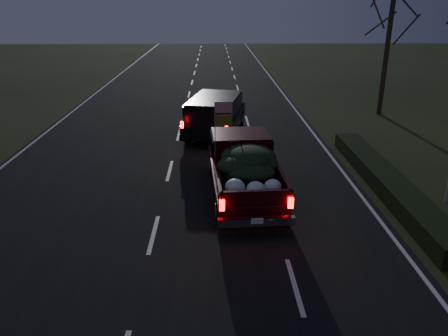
{
  "coord_description": "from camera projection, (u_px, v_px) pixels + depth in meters",
  "views": [
    {
      "loc": [
        1.74,
        -10.97,
        6.22
      ],
      "look_at": [
        2.06,
        1.88,
        1.3
      ],
      "focal_mm": 35.0,
      "sensor_mm": 36.0,
      "label": 1
    }
  ],
  "objects": [
    {
      "name": "hedge_row",
      "position": [
        387.0,
        182.0,
        15.3
      ],
      "size": [
        1.0,
        10.0,
        0.6
      ],
      "primitive_type": "cube",
      "color": "black",
      "rests_on": "ground"
    },
    {
      "name": "bare_tree_far",
      "position": [
        391.0,
        21.0,
        23.89
      ],
      "size": [
        3.6,
        3.6,
        7.0
      ],
      "color": "black",
      "rests_on": "ground"
    },
    {
      "name": "lead_suv",
      "position": [
        215.0,
        111.0,
        21.42
      ],
      "size": [
        3.26,
        5.69,
        1.54
      ],
      "rotation": [
        0.0,
        0.0,
        -0.2
      ],
      "color": "black",
      "rests_on": "ground"
    },
    {
      "name": "road_asphalt",
      "position": [
        154.0,
        234.0,
        12.42
      ],
      "size": [
        14.0,
        120.0,
        0.02
      ],
      "primitive_type": "cube",
      "color": "black",
      "rests_on": "ground"
    },
    {
      "name": "pickup_truck",
      "position": [
        244.0,
        165.0,
        14.65
      ],
      "size": [
        2.42,
        5.62,
        2.89
      ],
      "rotation": [
        0.0,
        0.0,
        0.06
      ],
      "color": "black",
      "rests_on": "ground"
    },
    {
      "name": "ground",
      "position": [
        154.0,
        235.0,
        12.43
      ],
      "size": [
        120.0,
        120.0,
        0.0
      ],
      "primitive_type": "plane",
      "color": "black",
      "rests_on": "ground"
    }
  ]
}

